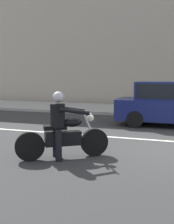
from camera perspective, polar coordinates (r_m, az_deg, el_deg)
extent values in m
cylinder|color=black|center=(6.71, 1.52, -6.25)|extent=(0.62, 0.48, 0.67)
cylinder|color=black|center=(6.44, -11.73, -6.97)|extent=(0.62, 0.48, 0.67)
cylinder|color=silver|center=(6.60, 0.53, -3.20)|extent=(0.33, 0.25, 0.80)
cube|color=black|center=(6.50, -4.98, -5.45)|extent=(0.85, 0.71, 0.32)
ellipsoid|color=black|center=(6.47, -3.10, -2.14)|extent=(0.53, 0.47, 0.22)
cube|color=black|center=(6.42, -6.59, -3.17)|extent=(0.56, 0.49, 0.10)
cylinder|color=silver|center=(6.53, 0.03, -0.03)|extent=(0.43, 0.60, 0.04)
sphere|color=silver|center=(6.57, 0.70, -1.22)|extent=(0.17, 0.17, 0.17)
cylinder|color=silver|center=(6.64, -7.79, -6.29)|extent=(0.62, 0.45, 0.07)
cylinder|color=black|center=(6.31, -5.89, -6.90)|extent=(0.21, 0.21, 0.73)
cylinder|color=black|center=(6.69, -6.47, -6.08)|extent=(0.21, 0.21, 0.73)
cylinder|color=black|center=(6.38, -6.09, -0.71)|extent=(0.47, 0.47, 0.55)
cylinder|color=black|center=(6.22, -2.56, 0.13)|extent=(0.64, 0.48, 0.20)
cylinder|color=black|center=(6.65, -3.41, 0.58)|extent=(0.64, 0.48, 0.20)
sphere|color=tan|center=(6.34, -5.96, 2.83)|extent=(0.20, 0.20, 0.20)
sphere|color=#B7B7BC|center=(6.34, -5.97, 3.10)|extent=(0.25, 0.25, 0.25)
cube|color=#11194C|center=(11.17, 17.22, 0.43)|extent=(4.23, 1.76, 0.80)
cube|color=#11194C|center=(11.12, 16.27, 4.26)|extent=(2.33, 1.62, 0.68)
cube|color=black|center=(11.12, 16.27, 4.26)|extent=(2.14, 1.65, 0.54)
cylinder|color=black|center=(11.33, 10.52, -0.91)|extent=(0.64, 1.82, 0.64)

